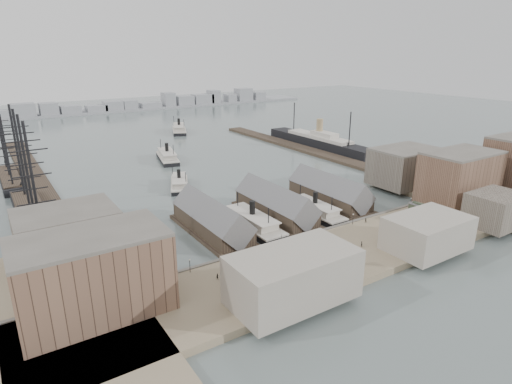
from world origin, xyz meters
TOP-DOWN VIEW (x-y plane):
  - ground at (0.00, 0.00)m, footprint 900.00×900.00m
  - quay at (0.00, -20.00)m, footprint 180.00×30.00m
  - seawall at (0.00, -5.20)m, footprint 180.00×1.20m
  - east_land at (95.00, -10.00)m, footprint 70.00×80.00m
  - west_wharf at (-68.00, 100.00)m, footprint 10.00×220.00m
  - east_wharf at (78.00, 90.00)m, footprint 10.00×180.00m
  - ferry_shed_west at (-26.00, 16.88)m, footprint 14.00×42.00m
  - ferry_shed_center at (0.00, 16.88)m, footprint 14.00×42.00m
  - ferry_shed_east at (26.00, 16.88)m, footprint 14.00×42.00m
  - warehouse_west_front at (-70.00, -12.00)m, footprint 32.00×18.00m
  - warehouse_west_back at (-70.00, 18.00)m, footprint 26.00×20.00m
  - warehouse_east_front at (66.00, -12.00)m, footprint 30.00×18.00m
  - warehouse_east_back at (68.00, 15.00)m, footprint 28.00×20.00m
  - street_bldg_center at (20.00, -32.00)m, footprint 24.00×16.00m
  - street_bldg_west at (-30.00, -32.00)m, footprint 30.00×16.00m
  - street_bldg_east at (55.00, -33.00)m, footprint 18.00×14.00m
  - lamp_post_far_w at (-45.00, -7.00)m, footprint 0.44×0.44m
  - lamp_post_near_w at (-15.00, -7.00)m, footprint 0.44×0.44m
  - lamp_post_near_e at (15.00, -7.00)m, footprint 0.44×0.44m
  - lamp_post_far_e at (45.00, -7.00)m, footprint 0.44×0.44m
  - far_shore at (-2.07, 334.14)m, footprint 500.00×40.00m
  - ferry_docked_west at (-13.00, 12.34)m, footprint 8.97×29.91m
  - ferry_docked_east at (13.00, 10.23)m, footprint 8.14×27.13m
  - ferry_open_near at (-15.21, 69.05)m, footprint 16.24×25.40m
  - ferry_open_mid at (-1.34, 117.51)m, footprint 14.97×30.44m
  - ferry_open_far at (38.05, 192.44)m, footprint 19.70×31.96m
  - sailing_ship_near at (-75.02, 57.82)m, footprint 9.58×65.99m
  - sailing_ship_mid at (-77.67, 117.81)m, footprint 8.14×47.06m
  - ocean_steamer at (92.00, 98.63)m, footprint 12.02×87.84m
  - tram at (41.42, -15.05)m, footprint 3.51×11.02m
  - horse_cart_left at (-33.98, -18.07)m, footprint 4.80×2.17m
  - horse_cart_center at (-3.62, -18.70)m, footprint 4.95×1.59m
  - horse_cart_right at (21.68, -18.28)m, footprint 4.63×1.87m
  - pedestrian_0 at (-40.65, -14.27)m, footprint 0.70×0.76m
  - pedestrian_1 at (-37.95, -19.26)m, footprint 1.01×1.06m
  - pedestrian_2 at (-29.23, -9.15)m, footprint 1.21×1.14m
  - pedestrian_3 at (-19.47, -20.14)m, footprint 1.01×0.56m
  - pedestrian_4 at (-8.52, -13.05)m, footprint 0.99×0.93m
  - pedestrian_5 at (4.76, -20.87)m, footprint 0.67×0.78m
  - pedestrian_6 at (20.12, -8.00)m, footprint 0.99×0.92m
  - pedestrian_7 at (25.51, -21.05)m, footprint 1.02×1.30m
  - pedestrian_8 at (36.26, -11.65)m, footprint 1.11×0.86m
  - pedestrian_9 at (47.93, -25.70)m, footprint 0.90×0.96m
  - pedestrian_10 at (-10.23, -19.20)m, footprint 0.61×0.71m

SIDE VIEW (x-z plane):
  - ground at x=0.00m, z-range 0.00..0.00m
  - west_wharf at x=-68.00m, z-range 0.00..1.60m
  - east_wharf at x=78.00m, z-range 0.00..1.60m
  - quay at x=0.00m, z-range 0.00..2.00m
  - east_land at x=95.00m, z-range 0.00..2.00m
  - seawall at x=0.00m, z-range 0.00..2.30m
  - ferry_open_near at x=-15.21m, z-range -2.32..6.42m
  - ferry_docked_east at x=13.00m, z-range -2.57..7.11m
  - sailing_ship_mid at x=-77.67m, z-range -14.34..19.14m
  - ferry_open_mid at x=-1.34m, z-range -2.77..7.66m
  - ferry_docked_west at x=-13.00m, z-range -2.84..7.84m
  - ferry_open_far at x=38.05m, z-range -2.91..8.05m
  - horse_cart_right at x=21.68m, z-range 2.04..3.49m
  - pedestrian_3 at x=-19.47m, z-range 2.00..3.62m
  - horse_cart_left at x=-33.98m, z-range 2.01..3.62m
  - pedestrian_6 at x=20.12m, z-range 2.00..3.63m
  - pedestrian_2 at x=-29.23m, z-range 2.00..3.64m
  - pedestrian_9 at x=47.93m, z-range 2.00..3.65m
  - pedestrian_10 at x=-10.23m, z-range 2.00..3.66m
  - horse_cart_center at x=-3.62m, z-range 2.00..3.70m
  - pedestrian_0 at x=-40.65m, z-range 2.00..3.70m
  - pedestrian_4 at x=-8.52m, z-range 2.00..3.71m
  - pedestrian_1 at x=-37.95m, z-range 2.00..3.72m
  - pedestrian_8 at x=36.26m, z-range 2.00..3.75m
  - pedestrian_7 at x=25.51m, z-range 2.00..3.77m
  - sailing_ship_near at x=-75.02m, z-range -16.80..22.58m
  - pedestrian_5 at x=4.76m, z-range 2.00..3.79m
  - ocean_steamer at x=92.00m, z-range -5.01..12.56m
  - far_shore at x=-2.07m, z-range -3.96..11.77m
  - tram at x=41.42m, z-range 2.05..5.91m
  - ferry_shed_west at x=-26.00m, z-range -1.66..10.94m
  - ferry_shed_center at x=0.00m, z-range -1.66..10.94m
  - ferry_shed_east at x=26.00m, z-range -1.66..10.94m
  - lamp_post_far_w at x=-45.00m, z-range 2.75..6.67m
  - lamp_post_near_w at x=-15.00m, z-range 2.75..6.67m
  - lamp_post_near_e at x=15.00m, z-range 2.75..6.67m
  - lamp_post_far_e at x=45.00m, z-range 2.75..6.67m
  - street_bldg_center at x=20.00m, z-range 2.00..12.00m
  - street_bldg_east at x=55.00m, z-range 2.00..13.00m
  - street_bldg_west at x=-30.00m, z-range 2.00..14.00m
  - warehouse_west_back at x=-70.00m, z-range 2.00..16.00m
  - warehouse_east_back at x=68.00m, z-range 2.00..17.00m
  - warehouse_west_front at x=-70.00m, z-range 2.00..20.00m
  - warehouse_east_front at x=66.00m, z-range 2.00..21.00m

